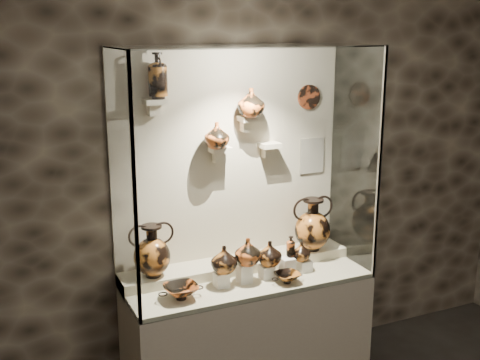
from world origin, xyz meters
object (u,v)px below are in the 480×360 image
object	(u,v)px
kylix_left	(181,291)
ovoid_vase_a	(217,135)
kylix_right	(287,277)
jug_b	(248,251)
amphora_left	(152,251)
ovoid_vase_b	(251,103)
lekythos_small	(291,245)
jug_e	(301,251)
jug_a	(224,259)
lekythos_tall	(158,73)
amphora_right	(312,224)
jug_c	(270,253)

from	to	relation	value
kylix_left	ovoid_vase_a	world-z (taller)	ovoid_vase_a
kylix_left	kylix_right	xyz separation A→B (m)	(0.74, -0.06, -0.01)
jug_b	ovoid_vase_a	world-z (taller)	ovoid_vase_a
amphora_left	ovoid_vase_b	size ratio (longest dim) A/B	1.84
lekythos_small	ovoid_vase_a	size ratio (longest dim) A/B	0.94
jug_b	jug_e	size ratio (longest dim) A/B	1.36
amphora_left	jug_a	xyz separation A→B (m)	(0.43, -0.20, -0.06)
lekythos_tall	amphora_right	bearing A→B (deg)	-28.08
lekythos_small	jug_a	bearing A→B (deg)	166.93
amphora_right	lekythos_tall	distance (m)	1.60
amphora_right	lekythos_tall	xyz separation A→B (m)	(-1.12, 0.09, 1.14)
amphora_right	jug_b	bearing A→B (deg)	-176.13
jug_c	ovoid_vase_a	world-z (taller)	ovoid_vase_a
kylix_right	ovoid_vase_b	size ratio (longest dim) A/B	1.11
kylix_left	ovoid_vase_a	size ratio (longest dim) A/B	1.59
jug_b	lekythos_small	size ratio (longest dim) A/B	1.10
amphora_left	ovoid_vase_a	bearing A→B (deg)	-1.75
amphora_left	jug_e	xyz separation A→B (m)	(1.02, -0.19, -0.10)
jug_c	kylix_right	xyz separation A→B (m)	(0.07, -0.13, -0.13)
kylix_left	ovoid_vase_b	distance (m)	1.34
lekythos_tall	jug_b	bearing A→B (deg)	-53.49
kylix_left	lekythos_tall	bearing A→B (deg)	77.27
lekythos_tall	kylix_left	bearing A→B (deg)	-113.01
amphora_right	lekythos_small	size ratio (longest dim) A/B	2.36
amphora_left	kylix_right	bearing A→B (deg)	-29.83
amphora_left	jug_b	xyz separation A→B (m)	(0.60, -0.21, -0.03)
jug_b	ovoid_vase_a	xyz separation A→B (m)	(-0.11, 0.27, 0.75)
kylix_right	jug_c	bearing A→B (deg)	111.79
amphora_right	jug_c	distance (m)	0.49
jug_c	lekythos_tall	xyz separation A→B (m)	(-0.67, 0.28, 1.23)
amphora_right	jug_e	size ratio (longest dim) A/B	2.90
jug_c	amphora_right	bearing A→B (deg)	30.40
jug_a	ovoid_vase_a	distance (m)	0.83
jug_a	jug_c	distance (m)	0.34
jug_e	jug_a	bearing A→B (deg)	172.40
ovoid_vase_a	ovoid_vase_b	world-z (taller)	ovoid_vase_b
jug_b	kylix_left	world-z (taller)	jug_b
amphora_right	lekythos_tall	world-z (taller)	lekythos_tall
jug_e	ovoid_vase_a	xyz separation A→B (m)	(-0.53, 0.25, 0.83)
amphora_left	ovoid_vase_a	world-z (taller)	ovoid_vase_a
jug_b	jug_c	world-z (taller)	jug_b
jug_a	lekythos_tall	xyz separation A→B (m)	(-0.33, 0.28, 1.21)
amphora_right	kylix_left	bearing A→B (deg)	179.06
amphora_right	ovoid_vase_b	xyz separation A→B (m)	(-0.48, 0.06, 0.92)
jug_b	jug_e	world-z (taller)	jug_b
jug_a	kylix_right	size ratio (longest dim) A/B	0.85
jug_a	ovoid_vase_b	size ratio (longest dim) A/B	0.94
amphora_left	lekythos_small	size ratio (longest dim) A/B	2.13
amphora_left	jug_e	world-z (taller)	amphora_left
jug_e	lekythos_small	size ratio (longest dim) A/B	0.81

